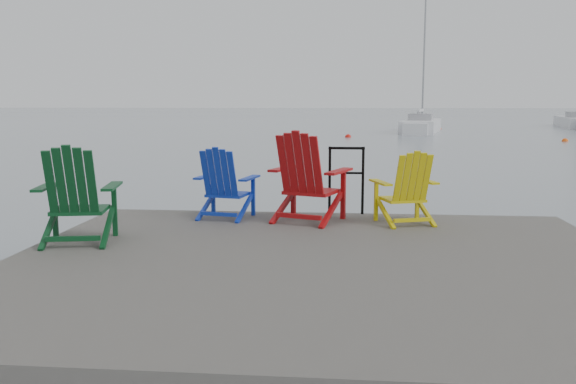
# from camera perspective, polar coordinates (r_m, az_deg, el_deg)

# --- Properties ---
(ground) EXTENTS (400.00, 400.00, 0.00)m
(ground) POSITION_cam_1_polar(r_m,az_deg,el_deg) (5.97, 2.91, -11.01)
(ground) COLOR slate
(ground) RESTS_ON ground
(dock) EXTENTS (6.00, 5.00, 1.40)m
(dock) POSITION_cam_1_polar(r_m,az_deg,el_deg) (5.86, 2.94, -7.81)
(dock) COLOR #2B2926
(dock) RESTS_ON ground
(handrail) EXTENTS (0.48, 0.04, 0.90)m
(handrail) POSITION_cam_1_polar(r_m,az_deg,el_deg) (8.13, 5.48, 1.73)
(handrail) COLOR black
(handrail) RESTS_ON dock
(chair_green) EXTENTS (0.92, 0.87, 1.03)m
(chair_green) POSITION_cam_1_polar(r_m,az_deg,el_deg) (6.76, -19.19, -0.26)
(chair_green) COLOR #0A391A
(chair_green) RESTS_ON dock
(chair_blue) EXTENTS (0.81, 0.76, 0.91)m
(chair_blue) POSITION_cam_1_polar(r_m,az_deg,el_deg) (7.83, -5.98, 0.83)
(chair_blue) COLOR #102DA8
(chair_blue) RESTS_ON dock
(chair_red) EXTENTS (1.06, 1.01, 1.11)m
(chair_red) POSITION_cam_1_polar(r_m,az_deg,el_deg) (7.56, 1.77, 1.40)
(chair_red) COLOR #9B0B0D
(chair_red) RESTS_ON dock
(chair_yellow) EXTENTS (0.84, 0.80, 0.89)m
(chair_yellow) POSITION_cam_1_polar(r_m,az_deg,el_deg) (7.55, 11.04, 0.39)
(chair_yellow) COLOR #C5B30A
(chair_yellow) RESTS_ON dock
(sailboat_near) EXTENTS (3.73, 8.44, 11.32)m
(sailboat_near) POSITION_cam_1_polar(r_m,az_deg,el_deg) (41.92, 12.36, 6.01)
(sailboat_near) COLOR silver
(sailboat_near) RESTS_ON ground
(buoy_a) EXTENTS (0.41, 0.41, 0.41)m
(buoy_a) POSITION_cam_1_polar(r_m,az_deg,el_deg) (27.31, 0.02, 4.26)
(buoy_a) COLOR red
(buoy_a) RESTS_ON ground
(buoy_b) EXTENTS (0.35, 0.35, 0.35)m
(buoy_b) POSITION_cam_1_polar(r_m,az_deg,el_deg) (34.88, 5.64, 5.13)
(buoy_b) COLOR red
(buoy_b) RESTS_ON ground
(buoy_c) EXTENTS (0.32, 0.32, 0.32)m
(buoy_c) POSITION_cam_1_polar(r_m,az_deg,el_deg) (34.12, 24.49, 4.34)
(buoy_c) COLOR #F7540E
(buoy_c) RESTS_ON ground
(buoy_d) EXTENTS (0.35, 0.35, 0.35)m
(buoy_d) POSITION_cam_1_polar(r_m,az_deg,el_deg) (46.18, 13.95, 5.72)
(buoy_d) COLOR #EA3A0D
(buoy_d) RESTS_ON ground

